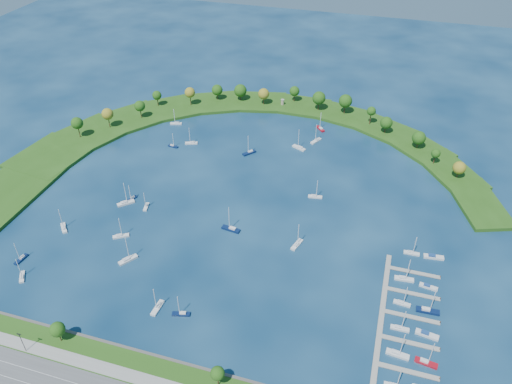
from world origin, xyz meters
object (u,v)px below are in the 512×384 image
(docked_boat_10, at_px, (412,253))
(docked_boat_6, at_px, (402,303))
(moored_boat_14, at_px, (64,227))
(moored_boat_18, at_px, (21,259))
(docked_boat_8, at_px, (404,278))
(docked_boat_9, at_px, (428,287))
(moored_boat_6, at_px, (191,143))
(moored_boat_19, at_px, (176,123))
(moored_boat_12, at_px, (299,147))
(moored_boat_2, at_px, (146,206))
(moored_boat_3, at_px, (249,152))
(moored_boat_9, at_px, (316,140))
(moored_boat_7, at_px, (320,128))
(docked_boat_4, at_px, (400,328))
(moored_boat_15, at_px, (315,196))
(moored_boat_1, at_px, (173,146))
(dock_system, at_px, (399,327))
(moored_boat_13, at_px, (126,203))
(harbor_tower, at_px, (282,102))
(moored_boat_8, at_px, (297,244))
(docked_boat_7, at_px, (428,310))
(moored_boat_4, at_px, (231,229))
(moored_boat_10, at_px, (132,198))
(docked_boat_3, at_px, (426,362))
(moored_boat_0, at_px, (181,313))
(docked_boat_11, at_px, (433,257))
(moored_boat_16, at_px, (158,307))
(moored_boat_17, at_px, (121,236))
(moored_boat_11, at_px, (128,259))
(docked_boat_5, at_px, (427,334))
(docked_boat_2, at_px, (398,354))

(docked_boat_10, bearing_deg, docked_boat_6, -95.31)
(moored_boat_14, bearing_deg, moored_boat_18, 124.73)
(docked_boat_8, height_order, docked_boat_9, docked_boat_8)
(moored_boat_6, xyz_separation_m, moored_boat_19, (-20.03, 20.86, -0.00))
(moored_boat_12, distance_m, docked_boat_9, 125.85)
(moored_boat_2, xyz_separation_m, moored_boat_3, (36.03, 67.22, 0.08))
(moored_boat_9, height_order, moored_boat_18, moored_boat_9)
(moored_boat_6, distance_m, moored_boat_7, 86.01)
(moored_boat_6, height_order, docked_boat_4, moored_boat_6)
(moored_boat_15, relative_size, moored_boat_18, 1.02)
(moored_boat_19, bearing_deg, moored_boat_2, 88.54)
(moored_boat_1, xyz_separation_m, docked_boat_4, (146.05, -102.76, 0.03))
(dock_system, height_order, moored_boat_13, moored_boat_13)
(harbor_tower, xyz_separation_m, docked_boat_6, (94.00, -162.57, -3.20))
(moored_boat_2, relative_size, moored_boat_8, 0.79)
(moored_boat_3, relative_size, docked_boat_6, 1.23)
(docked_boat_4, relative_size, docked_boat_7, 0.79)
(moored_boat_8, distance_m, docked_boat_10, 54.00)
(moored_boat_4, distance_m, moored_boat_10, 60.32)
(docked_boat_3, distance_m, docked_boat_6, 28.89)
(moored_boat_8, bearing_deg, moored_boat_13, 103.05)
(moored_boat_14, distance_m, docked_boat_6, 165.18)
(moored_boat_0, height_order, moored_boat_9, moored_boat_9)
(moored_boat_0, xyz_separation_m, moored_boat_6, (-49.78, 128.40, 0.02))
(docked_boat_9, height_order, docked_boat_11, docked_boat_11)
(moored_boat_16, bearing_deg, moored_boat_17, -130.99)
(moored_boat_13, bearing_deg, moored_boat_6, 38.49)
(moored_boat_11, relative_size, docked_boat_8, 1.08)
(dock_system, bearing_deg, moored_boat_12, 119.46)
(harbor_tower, bearing_deg, moored_boat_17, -104.40)
(docked_boat_4, bearing_deg, moored_boat_8, 144.37)
(docked_boat_6, bearing_deg, moored_boat_2, 174.06)
(docked_boat_5, bearing_deg, docked_boat_8, 118.87)
(moored_boat_2, xyz_separation_m, moored_boat_15, (83.76, 34.65, 0.03))
(moored_boat_13, xyz_separation_m, docked_boat_10, (147.99, 4.82, -0.08))
(moored_boat_19, height_order, docked_boat_10, moored_boat_19)
(moored_boat_8, bearing_deg, moored_boat_7, 21.62)
(moored_boat_6, height_order, moored_boat_12, moored_boat_12)
(moored_boat_15, xyz_separation_m, docked_boat_11, (62.29, -30.11, -0.20))
(docked_boat_2, distance_m, docked_boat_3, 10.53)
(harbor_tower, xyz_separation_m, dock_system, (93.76, -175.28, -3.72))
(moored_boat_1, bearing_deg, moored_boat_12, 23.28)
(docked_boat_6, bearing_deg, moored_boat_16, -155.67)
(moored_boat_8, height_order, moored_boat_18, moored_boat_8)
(moored_boat_9, bearing_deg, moored_boat_11, 2.03)
(moored_boat_1, bearing_deg, harbor_tower, 62.65)
(moored_boat_3, relative_size, docked_boat_4, 1.18)
(docked_boat_3, relative_size, docked_boat_7, 0.89)
(docked_boat_11, bearing_deg, moored_boat_7, 119.37)
(moored_boat_12, bearing_deg, moored_boat_2, 77.55)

